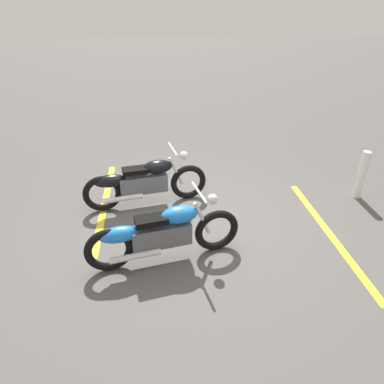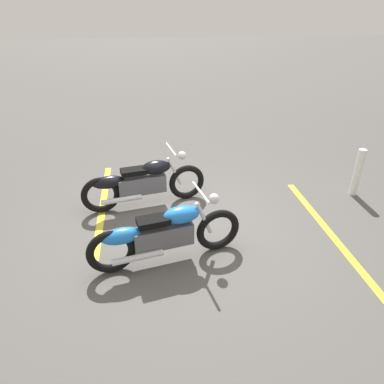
# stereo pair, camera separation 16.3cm
# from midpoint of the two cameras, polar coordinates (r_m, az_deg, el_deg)

# --- Properties ---
(ground_plane) EXTENTS (60.00, 60.00, 0.00)m
(ground_plane) POSITION_cam_midpoint_polar(r_m,az_deg,el_deg) (5.97, 0.15, -5.50)
(ground_plane) COLOR #514F4C
(motorcycle_bright_foreground) EXTENTS (2.20, 0.77, 1.04)m
(motorcycle_bright_foreground) POSITION_cam_midpoint_polar(r_m,az_deg,el_deg) (5.02, -4.06, -6.59)
(motorcycle_bright_foreground) COLOR black
(motorcycle_bright_foreground) RESTS_ON ground
(motorcycle_dark_foreground) EXTENTS (2.21, 0.75, 1.04)m
(motorcycle_dark_foreground) POSITION_cam_midpoint_polar(r_m,az_deg,el_deg) (6.40, -7.08, 1.60)
(motorcycle_dark_foreground) COLOR black
(motorcycle_dark_foreground) RESTS_ON ground
(bollard_post) EXTENTS (0.14, 0.14, 0.92)m
(bollard_post) POSITION_cam_midpoint_polar(r_m,az_deg,el_deg) (7.34, 25.99, 2.45)
(bollard_post) COLOR white
(bollard_post) RESTS_ON ground
(parking_stripe_near) EXTENTS (0.20, 3.20, 0.01)m
(parking_stripe_near) POSITION_cam_midpoint_polar(r_m,az_deg,el_deg) (6.77, -13.04, -1.76)
(parking_stripe_near) COLOR yellow
(parking_stripe_near) RESTS_ON ground
(parking_stripe_mid) EXTENTS (0.20, 3.20, 0.01)m
(parking_stripe_mid) POSITION_cam_midpoint_polar(r_m,az_deg,el_deg) (6.26, 21.64, -6.02)
(parking_stripe_mid) COLOR yellow
(parking_stripe_mid) RESTS_ON ground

